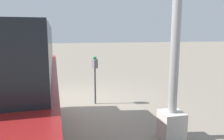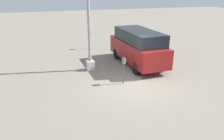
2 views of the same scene
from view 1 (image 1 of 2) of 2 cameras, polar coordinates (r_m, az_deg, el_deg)
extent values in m
plane|color=gray|center=(6.70, -9.02, -8.49)|extent=(80.00, 80.00, 0.00)
cylinder|color=#4C4C4C|center=(6.43, -4.44, -4.19)|extent=(0.05, 0.05, 1.08)
cube|color=slate|center=(6.30, -4.52, 1.72)|extent=(0.22, 0.15, 0.26)
sphere|color=#14662D|center=(6.28, -4.54, 3.10)|extent=(0.11, 0.11, 0.11)
cube|color=beige|center=(4.59, 15.25, -13.75)|extent=(0.44, 0.44, 0.55)
cylinder|color=black|center=(5.46, -15.08, -9.07)|extent=(0.71, 0.23, 0.70)
camera|label=2|loc=(16.49, 3.55, 18.22)|focal=35.00mm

